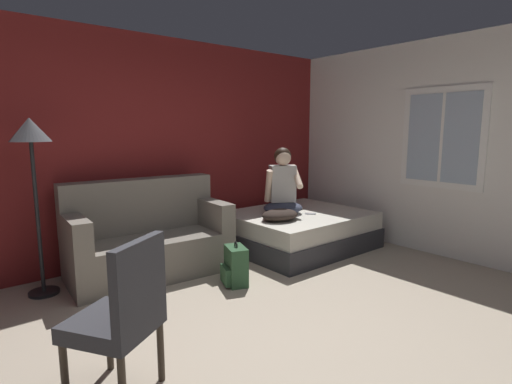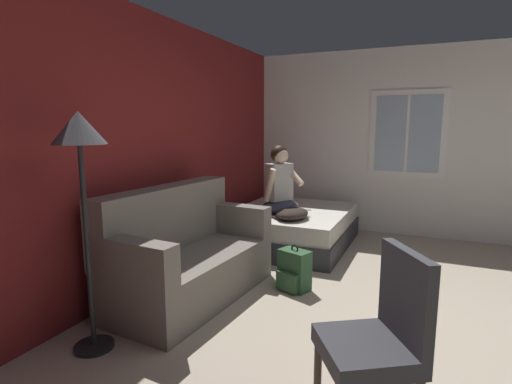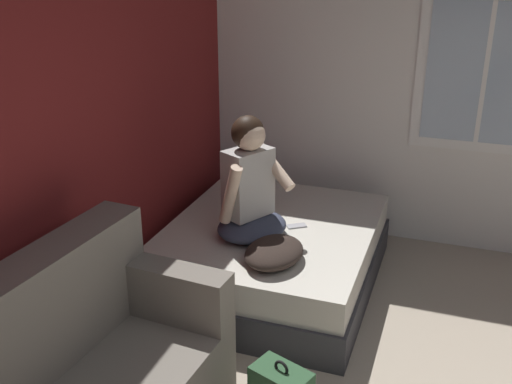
# 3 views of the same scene
# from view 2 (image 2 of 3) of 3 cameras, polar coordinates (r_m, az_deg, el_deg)

# --- Properties ---
(ground_plane) EXTENTS (40.00, 40.00, 0.00)m
(ground_plane) POSITION_cam_2_polar(r_m,az_deg,el_deg) (3.47, 23.25, -18.91)
(ground_plane) COLOR tan
(wall_back_accent) EXTENTS (11.16, 0.16, 2.70)m
(wall_back_accent) POSITION_cam_2_polar(r_m,az_deg,el_deg) (4.06, -17.01, 5.47)
(wall_back_accent) COLOR maroon
(wall_back_accent) RESTS_ON ground
(wall_side_with_window) EXTENTS (0.19, 6.65, 2.70)m
(wall_side_with_window) POSITION_cam_2_polar(r_m,az_deg,el_deg) (6.24, 24.42, 6.31)
(wall_side_with_window) COLOR silver
(wall_side_with_window) RESTS_ON ground
(bed) EXTENTS (1.80, 1.51, 0.48)m
(bed) POSITION_cam_2_polar(r_m,az_deg,el_deg) (5.48, 5.05, -5.02)
(bed) COLOR #2D2D33
(bed) RESTS_ON ground
(couch) EXTENTS (1.76, 0.94, 1.04)m
(couch) POSITION_cam_2_polar(r_m,az_deg,el_deg) (3.85, -9.95, -8.98)
(couch) COLOR slate
(couch) RESTS_ON ground
(side_chair) EXTENTS (0.63, 0.63, 0.98)m
(side_chair) POSITION_cam_2_polar(r_m,az_deg,el_deg) (2.29, 17.29, -18.84)
(side_chair) COLOR #382D23
(side_chair) RESTS_ON ground
(person_seated) EXTENTS (0.67, 0.63, 0.88)m
(person_seated) POSITION_cam_2_polar(r_m,az_deg,el_deg) (5.19, 3.44, 0.94)
(person_seated) COLOR #383D51
(person_seated) RESTS_ON bed
(backpack) EXTENTS (0.31, 0.34, 0.46)m
(backpack) POSITION_cam_2_polar(r_m,az_deg,el_deg) (4.01, 5.42, -11.16)
(backpack) COLOR #2D5133
(backpack) RESTS_ON ground
(throw_pillow) EXTENTS (0.51, 0.41, 0.14)m
(throw_pillow) POSITION_cam_2_polar(r_m,az_deg,el_deg) (4.87, 5.22, -3.07)
(throw_pillow) COLOR #2D231E
(throw_pillow) RESTS_ON bed
(cell_phone) EXTENTS (0.14, 0.16, 0.01)m
(cell_phone) POSITION_cam_2_polar(r_m,az_deg,el_deg) (5.41, 7.02, -2.53)
(cell_phone) COLOR #B7B7BC
(cell_phone) RESTS_ON bed
(floor_lamp) EXTENTS (0.36, 0.36, 1.70)m
(floor_lamp) POSITION_cam_2_polar(r_m,az_deg,el_deg) (2.94, -23.79, 5.26)
(floor_lamp) COLOR black
(floor_lamp) RESTS_ON ground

